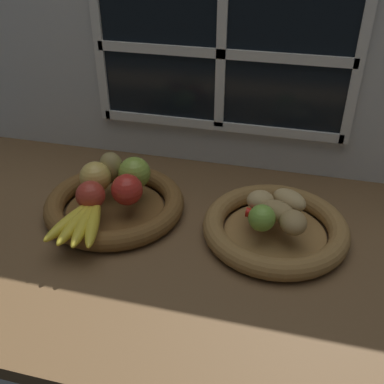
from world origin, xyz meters
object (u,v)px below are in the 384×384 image
Objects in this scene: fruit_bowl_right at (275,228)px; potato_back at (289,200)px; pear_brown at (111,167)px; potato_large at (277,211)px; banana_bunch_front at (83,220)px; chili_pepper at (272,217)px; apple_red_right at (127,190)px; fruit_bowl_left at (115,204)px; lime_near at (262,218)px; potato_oblong at (260,200)px; apple_golden_left at (95,177)px; potato_small at (293,222)px; apple_green_back at (134,173)px; apple_red_front at (91,195)px.

fruit_bowl_right is 7.04cm from potato_back.
pear_brown reaches higher than potato_large.
chili_pepper is (38.28, 11.24, -0.30)cm from banana_bunch_front.
apple_red_right is at bearing 59.35° from banana_bunch_front.
potato_large is (37.47, 0.00, 4.56)cm from fruit_bowl_left.
apple_red_right is 0.86× the size of potato_large.
fruit_bowl_right is 7.37cm from lime_near.
apple_red_right is at bearing -176.67° from potato_large.
pear_brown is 42.58cm from potato_back.
chili_pepper is (39.32, -7.04, -2.79)cm from pear_brown.
potato_oblong is at bearing 5.28° from fruit_bowl_left.
pear_brown is (1.94, 4.83, 0.21)cm from apple_golden_left.
potato_small is at bearing 11.46° from banana_bunch_front.
lime_near is at bearing -123.69° from potato_large.
chili_pepper is at bearing -118.78° from potato_back.
apple_green_back reaches higher than potato_large.
fruit_bowl_right is at bearing -90.00° from potato_large.
apple_green_back reaches higher than apple_golden_left.
banana_bunch_front is 39.90cm from chili_pepper.
apple_red_front is at bearing -166.18° from potato_back.
apple_green_back is (-33.98, 5.05, 6.23)cm from fruit_bowl_right.
fruit_bowl_left is at bearing -173.01° from potato_back.
fruit_bowl_right is 41.25cm from pear_brown.
apple_red_front is at bearing -120.76° from apple_green_back.
banana_bunch_front is 3.19× the size of lime_near.
chili_pepper is (2.98, -4.07, -1.10)cm from potato_oblong.
apple_red_right is (0.80, -6.98, -0.25)cm from apple_green_back.
pear_brown is at bearing 89.97° from apple_red_front.
potato_oblong is (33.49, 3.10, 4.59)cm from fruit_bowl_left.
potato_oblong is at bearing -3.73° from apple_green_back.
pear_brown is (0.01, 11.66, 0.60)cm from apple_red_front.
banana_bunch_front is (-1.80, -12.22, 3.80)cm from fruit_bowl_left.
potato_oblong is (36.34, -2.97, -1.68)cm from pear_brown.
potato_oblong is at bearing 142.13° from potato_large.
apple_golden_left is 46.06cm from potato_small.
lime_near is at bearing -4.44° from apple_red_right.
apple_green_back is at bearing 179.71° from potato_back.
apple_green_back is 1.16× the size of potato_small.
potato_large is (39.28, 12.22, 0.76)cm from banana_bunch_front.
banana_bunch_front is 38.48cm from potato_oblong.
potato_oblong is at bearing -164.05° from potato_back.
banana_bunch_front is 2.22× the size of potato_back.
fruit_bowl_left is 36.66cm from chili_pepper.
potato_small is 8.51cm from potato_back.
lime_near is at bearing -7.97° from apple_golden_left.
potato_large is at bearing -114.44° from potato_back.
pear_brown is 1.27× the size of potato_oblong.
fruit_bowl_left is 8.75cm from apple_green_back.
potato_small is (45.79, -4.77, -1.31)cm from apple_golden_left.
potato_small is 1.08× the size of potato_oblong.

